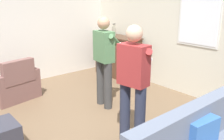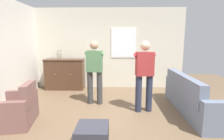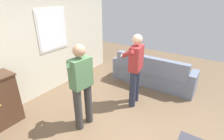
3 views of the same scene
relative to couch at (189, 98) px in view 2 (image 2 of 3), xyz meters
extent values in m
plane|color=brown|center=(-1.98, -0.43, -0.34)|extent=(10.40, 10.40, 0.00)
cube|color=beige|center=(-1.98, 2.23, 1.06)|extent=(5.20, 0.12, 2.80)
cube|color=silver|center=(-1.49, 2.17, 1.26)|extent=(0.89, 0.02, 1.06)
cube|color=white|center=(-1.49, 2.16, 1.26)|extent=(0.81, 0.03, 0.98)
cube|color=slate|center=(0.05, 0.00, -0.13)|extent=(0.55, 1.99, 0.42)
cube|color=slate|center=(-0.16, 0.00, 0.32)|extent=(0.18, 1.99, 0.48)
cube|color=slate|center=(0.05, 1.08, -0.02)|extent=(0.55, 0.18, 0.64)
cube|color=slate|center=(0.05, -1.08, -0.02)|extent=(0.55, 0.18, 0.64)
cube|color=#386BB7|center=(-0.03, 0.00, 0.26)|extent=(0.18, 0.41, 0.36)
cube|color=brown|center=(-3.77, -0.72, -0.14)|extent=(0.74, 0.74, 0.40)
cube|color=brown|center=(-3.51, -0.68, 0.29)|extent=(0.25, 0.65, 0.45)
cube|color=brown|center=(-3.70, -1.10, -0.04)|extent=(0.65, 0.23, 0.60)
cube|color=brown|center=(-3.83, -0.35, -0.04)|extent=(0.65, 0.23, 0.60)
cube|color=#472D1E|center=(-3.52, 1.87, 0.18)|extent=(1.30, 0.44, 1.02)
cube|color=#472D1E|center=(-3.52, 1.87, 0.70)|extent=(1.34, 0.48, 0.03)
sphere|color=#B79338|center=(-3.78, 1.64, 0.23)|extent=(0.04, 0.04, 0.04)
sphere|color=#B79338|center=(-3.26, 1.64, 0.23)|extent=(0.04, 0.04, 0.04)
cylinder|color=gray|center=(-3.74, 1.93, 0.82)|extent=(0.08, 0.08, 0.21)
cylinder|color=gray|center=(-3.74, 1.93, 0.95)|extent=(0.03, 0.03, 0.06)
cylinder|color=#262626|center=(-3.74, 1.93, 0.99)|extent=(0.04, 0.04, 0.02)
cylinder|color=gray|center=(-3.62, 1.87, 0.82)|extent=(0.07, 0.07, 0.20)
cylinder|color=gray|center=(-3.62, 1.87, 0.96)|extent=(0.03, 0.03, 0.09)
cylinder|color=#262626|center=(-3.62, 1.87, 1.01)|extent=(0.03, 0.03, 0.02)
cube|color=#33333D|center=(-2.11, -1.52, -0.15)|extent=(0.50, 0.50, 0.38)
cylinder|color=#383838|center=(-2.44, 0.48, 0.10)|extent=(0.15, 0.15, 0.88)
cylinder|color=#383838|center=(-2.18, 0.46, 0.10)|extent=(0.15, 0.15, 0.88)
cube|color=#4C754C|center=(-2.31, 0.47, 0.82)|extent=(0.42, 0.26, 0.55)
sphere|color=tan|center=(-2.31, 0.47, 1.23)|extent=(0.22, 0.22, 0.22)
cylinder|color=#4C754C|center=(-2.40, 0.64, 0.93)|extent=(0.36, 0.38, 0.29)
cylinder|color=#4C754C|center=(-2.18, 0.62, 0.93)|extent=(0.29, 0.42, 0.29)
cube|color=white|center=(-2.27, 0.79, 0.84)|extent=(0.15, 0.06, 0.04)
cylinder|color=#282D42|center=(-1.21, -0.03, 0.10)|extent=(0.15, 0.15, 0.88)
cylinder|color=#282D42|center=(-0.95, 0.01, 0.10)|extent=(0.15, 0.15, 0.88)
cube|color=#9E2D2D|center=(-1.08, -0.01, 0.82)|extent=(0.43, 0.27, 0.55)
sphere|color=#D8AD8C|center=(-1.08, -0.01, 1.23)|extent=(0.22, 0.22, 0.22)
cylinder|color=#9E2D2D|center=(-1.21, 0.13, 0.93)|extent=(0.28, 0.43, 0.29)
cylinder|color=#9E2D2D|center=(-0.99, 0.17, 0.93)|extent=(0.37, 0.38, 0.29)
cube|color=white|center=(-1.12, 0.31, 0.84)|extent=(0.15, 0.06, 0.04)
camera|label=1|loc=(1.14, -2.27, 1.69)|focal=40.00mm
camera|label=2|loc=(-1.74, -4.03, 1.36)|focal=28.00mm
camera|label=3|loc=(-4.33, -1.55, 2.13)|focal=28.00mm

